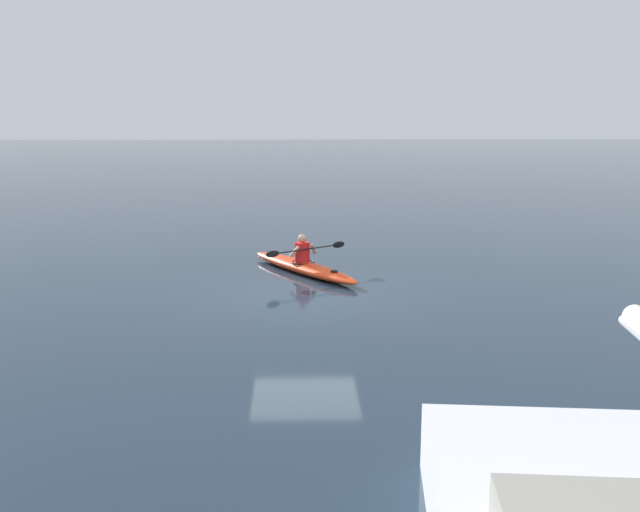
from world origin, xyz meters
TOP-DOWN VIEW (x-y plane):
  - ground_plane at (0.00, 0.00)m, footprint 160.00×160.00m
  - kayak at (0.01, -2.30)m, footprint 3.07×4.06m
  - kayaker at (0.02, -2.31)m, footprint 2.07×1.43m

SIDE VIEW (x-z plane):
  - ground_plane at x=0.00m, z-range 0.00..0.00m
  - kayak at x=0.01m, z-range 0.00..0.30m
  - kayaker at x=0.02m, z-range 0.24..0.95m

